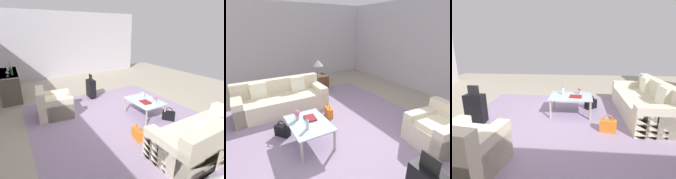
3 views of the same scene
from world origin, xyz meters
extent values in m
plane|color=#A89E89|center=(0.00, 0.00, 0.00)|extent=(12.00, 12.00, 0.00)
cube|color=silver|center=(5.06, 0.00, 1.55)|extent=(0.12, 8.00, 3.10)
cube|color=#9984A3|center=(-0.60, 0.20, 0.00)|extent=(5.20, 4.40, 0.01)
cube|color=beige|center=(-2.10, -0.60, 0.23)|extent=(0.98, 2.35, 0.45)
cube|color=beige|center=(-2.10, 0.46, 0.30)|extent=(0.98, 0.24, 0.60)
cube|color=white|center=(-2.32, -0.07, 0.63)|extent=(0.16, 0.40, 0.41)
cube|color=beige|center=(0.90, 1.60, 0.22)|extent=(0.97, 0.99, 0.44)
cube|color=beige|center=(0.94, 1.94, 0.40)|extent=(0.89, 0.30, 0.80)
cube|color=beige|center=(1.23, 1.56, 0.30)|extent=(0.31, 0.90, 0.60)
cube|color=beige|center=(0.57, 1.64, 0.30)|extent=(0.31, 0.90, 0.60)
cube|color=white|center=(0.89, 1.55, 0.48)|extent=(0.70, 0.70, 0.08)
cube|color=silver|center=(-0.40, -0.50, 0.45)|extent=(1.01, 0.73, 0.02)
cylinder|color=#ADA899|center=(-0.85, -0.18, 0.22)|extent=(0.05, 0.05, 0.44)
cylinder|color=#ADA899|center=(0.05, -0.18, 0.22)|extent=(0.05, 0.05, 0.44)
cylinder|color=#ADA899|center=(-0.85, -0.82, 0.22)|extent=(0.05, 0.05, 0.44)
cylinder|color=#ADA899|center=(0.05, -0.82, 0.22)|extent=(0.05, 0.05, 0.44)
cylinder|color=silver|center=(-0.20, -0.60, 0.55)|extent=(0.06, 0.06, 0.18)
cylinder|color=#2D6BBC|center=(-0.20, -0.60, 0.65)|extent=(0.04, 0.04, 0.02)
cube|color=maroon|center=(-0.52, -0.42, 0.48)|extent=(0.30, 0.24, 0.03)
cylinder|color=#B2B7BC|center=(-0.62, -0.65, 0.51)|extent=(0.07, 0.07, 0.10)
sphere|color=#DB6693|center=(-0.62, -0.65, 0.61)|extent=(0.11, 0.11, 0.11)
cube|color=brown|center=(3.10, 2.60, 0.45)|extent=(1.85, 0.57, 0.91)
cube|color=#ADA899|center=(3.10, 2.60, 0.89)|extent=(1.89, 0.61, 0.03)
cylinder|color=silver|center=(2.45, 2.61, 0.91)|extent=(0.07, 0.07, 0.01)
cylinder|color=silver|center=(2.45, 2.61, 0.95)|extent=(0.01, 0.01, 0.08)
sphere|color=silver|center=(2.45, 2.61, 1.02)|extent=(0.08, 0.08, 0.08)
cylinder|color=silver|center=(2.88, 2.58, 0.91)|extent=(0.07, 0.07, 0.01)
cylinder|color=silver|center=(2.88, 2.58, 0.95)|extent=(0.01, 0.01, 0.08)
sphere|color=silver|center=(2.88, 2.58, 1.02)|extent=(0.08, 0.08, 0.08)
cylinder|color=silver|center=(3.32, 2.59, 0.91)|extent=(0.07, 0.07, 0.01)
cylinder|color=silver|center=(3.32, 2.59, 0.95)|extent=(0.01, 0.01, 0.08)
sphere|color=silver|center=(3.32, 2.59, 1.02)|extent=(0.08, 0.08, 0.08)
cylinder|color=silver|center=(3.75, 2.60, 0.91)|extent=(0.07, 0.07, 0.01)
cylinder|color=silver|center=(3.75, 2.60, 0.95)|extent=(0.01, 0.01, 0.08)
sphere|color=silver|center=(3.75, 2.60, 1.02)|extent=(0.08, 0.08, 0.08)
cylinder|color=#194C23|center=(2.56, 2.49, 1.02)|extent=(0.07, 0.07, 0.22)
cylinder|color=#194C23|center=(2.56, 2.49, 1.17)|extent=(0.03, 0.03, 0.08)
cylinder|color=silver|center=(3.10, 2.49, 1.02)|extent=(0.07, 0.07, 0.22)
cylinder|color=silver|center=(3.10, 2.49, 1.17)|extent=(0.03, 0.03, 0.08)
cylinder|color=brown|center=(3.67, 2.49, 1.02)|extent=(0.07, 0.07, 0.22)
cylinder|color=brown|center=(3.67, 2.49, 1.17)|extent=(0.03, 0.03, 0.08)
cube|color=black|center=(1.60, 0.20, 0.35)|extent=(0.41, 0.23, 0.60)
cube|color=black|center=(1.60, 0.20, 0.75)|extent=(0.24, 0.03, 0.20)
cylinder|color=black|center=(1.46, 0.20, 0.03)|extent=(0.02, 0.05, 0.05)
cylinder|color=black|center=(1.74, 0.20, 0.03)|extent=(0.02, 0.05, 0.05)
cube|color=orange|center=(-1.17, 0.34, 0.12)|extent=(0.34, 0.20, 0.24)
torus|color=orange|center=(-1.17, 0.34, 0.26)|extent=(0.20, 0.06, 0.20)
cube|color=black|center=(-0.91, -0.91, 0.12)|extent=(0.34, 0.31, 0.24)
torus|color=black|center=(-0.91, -0.91, 0.26)|extent=(0.17, 0.13, 0.20)
camera|label=1|loc=(-3.72, 2.50, 2.29)|focal=28.00mm
camera|label=2|loc=(2.42, -1.52, 2.23)|focal=28.00mm
camera|label=3|loc=(-0.59, 3.52, 1.69)|focal=28.00mm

